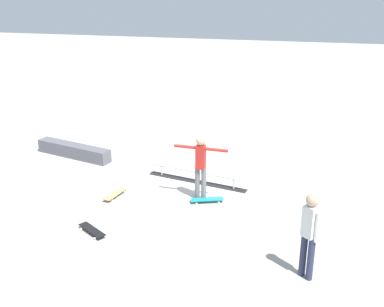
{
  "coord_description": "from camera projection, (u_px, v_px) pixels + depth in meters",
  "views": [
    {
      "loc": [
        -2.65,
        11.16,
        5.22
      ],
      "look_at": [
        0.0,
        0.31,
        1.0
      ],
      "focal_mm": 44.3,
      "sensor_mm": 36.0,
      "label": 1
    }
  ],
  "objects": [
    {
      "name": "ground_plane",
      "position": [
        195.0,
        185.0,
        12.58
      ],
      "size": [
        60.0,
        60.0,
        0.0
      ],
      "primitive_type": "plane",
      "color": "#ADA89E"
    },
    {
      "name": "grind_rail",
      "position": [
        196.0,
        177.0,
        12.7
      ],
      "size": [
        2.82,
        0.83,
        0.31
      ],
      "rotation": [
        0.0,
        0.0,
        -0.21
      ],
      "color": "black",
      "rests_on": "ground_plane"
    },
    {
      "name": "skate_ledge",
      "position": [
        74.0,
        151.0,
        14.44
      ],
      "size": [
        2.58,
        1.05,
        0.39
      ],
      "primitive_type": "cube",
      "rotation": [
        0.0,
        0.0,
        -0.26
      ],
      "color": "#595960",
      "rests_on": "ground_plane"
    },
    {
      "name": "skater_main",
      "position": [
        201.0,
        164.0,
        11.42
      ],
      "size": [
        1.33,
        0.23,
        1.65
      ],
      "rotation": [
        0.0,
        0.0,
        6.23
      ],
      "color": "slate",
      "rests_on": "ground_plane"
    },
    {
      "name": "skateboard_main",
      "position": [
        207.0,
        200.0,
        11.57
      ],
      "size": [
        0.82,
        0.47,
        0.09
      ],
      "rotation": [
        0.0,
        0.0,
        0.36
      ],
      "color": "teal",
      "rests_on": "ground_plane"
    },
    {
      "name": "bystander_white_shirt",
      "position": [
        309.0,
        231.0,
        8.4
      ],
      "size": [
        0.35,
        0.29,
        1.69
      ],
      "rotation": [
        0.0,
        0.0,
        5.62
      ],
      "color": "#2D3351",
      "rests_on": "ground_plane"
    },
    {
      "name": "loose_skateboard_black",
      "position": [
        92.0,
        230.0,
        10.19
      ],
      "size": [
        0.78,
        0.61,
        0.09
      ],
      "rotation": [
        0.0,
        0.0,
        2.56
      ],
      "color": "black",
      "rests_on": "ground_plane"
    },
    {
      "name": "loose_skateboard_natural",
      "position": [
        115.0,
        194.0,
        11.87
      ],
      "size": [
        0.38,
        0.82,
        0.09
      ],
      "rotation": [
        0.0,
        0.0,
        4.49
      ],
      "color": "tan",
      "rests_on": "ground_plane"
    }
  ]
}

